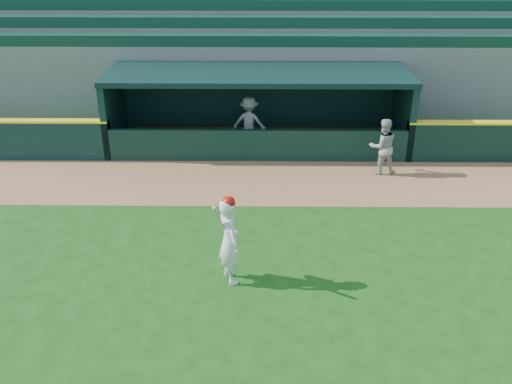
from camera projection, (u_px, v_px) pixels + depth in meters
ground at (255, 283)px, 11.69m from camera, size 120.00×120.00×0.00m
warning_track at (257, 182)px, 16.09m from camera, size 40.00×3.00×0.01m
dugout_player_front at (383, 146)px, 16.32m from camera, size 0.90×0.75×1.65m
dugout_player_inside at (249, 122)px, 18.23m from camera, size 1.16×0.78×1.66m
dugout at (258, 103)px, 18.29m from camera, size 9.40×2.80×2.46m
stands at (260, 42)px, 21.94m from camera, size 34.50×6.25×7.60m
batter_at_plate at (229, 240)px, 11.39m from camera, size 0.69×0.87×1.93m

